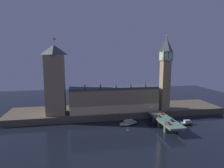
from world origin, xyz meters
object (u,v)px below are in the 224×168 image
clock_tower (165,71)px  car_southbound_trail (162,113)px  victoria_tower (55,80)px  pedestrian_mid_walk (173,118)px  car_northbound_trail (169,123)px  street_lamp_far (151,110)px  pedestrian_near_rail (165,123)px  car_northbound_lead (159,116)px  car_southbound_lead (172,120)px  street_lamp_near (166,120)px  boat_downstream (187,123)px  boat_upstream (128,123)px

clock_tower → car_southbound_trail: size_ratio=15.68×
victoria_tower → pedestrian_mid_walk: victoria_tower is taller
car_northbound_trail → car_southbound_trail: size_ratio=0.97×
pedestrian_mid_walk → street_lamp_far: 21.66m
car_southbound_trail → pedestrian_near_rail: pedestrian_near_rail is taller
car_northbound_lead → car_southbound_lead: size_ratio=1.03×
car_northbound_trail → pedestrian_near_rail: size_ratio=2.56×
car_northbound_lead → pedestrian_mid_walk: (8.94, -8.14, 0.24)m
clock_tower → street_lamp_near: 60.19m
pedestrian_mid_walk → boat_downstream: bearing=12.6°
pedestrian_mid_walk → car_northbound_trail: bearing=-131.9°
street_lamp_near → boat_downstream: (28.18, 15.43, -10.12)m
clock_tower → street_lamp_near: clock_tower is taller
victoria_tower → boat_downstream: (115.30, -34.39, -37.06)m
pedestrian_mid_walk → street_lamp_far: (-12.32, 17.55, 3.02)m
clock_tower → boat_downstream: 53.82m
car_northbound_lead → street_lamp_near: street_lamp_near is taller
car_southbound_trail → boat_downstream: car_southbound_trail is taller
clock_tower → car_southbound_trail: 43.12m
clock_tower → victoria_tower: bearing=177.7°
boat_upstream → clock_tower: bearing=25.4°
car_southbound_trail → boat_upstream: (-32.42, -2.23, -6.50)m
car_southbound_trail → street_lamp_far: (-9.34, 2.39, 3.26)m
boat_upstream → pedestrian_mid_walk: bearing=-20.1°
street_lamp_near → victoria_tower: bearing=150.2°
clock_tower → car_northbound_trail: clock_tower is taller
car_northbound_trail → boat_upstream: (-26.45, 22.90, -6.48)m
pedestrian_near_rail → boat_upstream: size_ratio=0.10×
victoria_tower → car_northbound_lead: (90.50, -29.79, -30.49)m
car_southbound_trail → boat_upstream: bearing=-176.1°
car_northbound_lead → boat_upstream: (-26.45, 4.78, -6.50)m
boat_upstream → boat_downstream: boat_upstream is taller
car_southbound_lead → street_lamp_far: size_ratio=0.65×
clock_tower → street_lamp_far: bearing=-141.8°
car_southbound_trail → boat_upstream: car_southbound_trail is taller
car_northbound_lead → boat_upstream: bearing=169.8°
victoria_tower → boat_upstream: bearing=-21.3°
boat_downstream → victoria_tower: bearing=163.4°
victoria_tower → car_northbound_trail: victoria_tower is taller
street_lamp_near → street_lamp_far: (-0.00, 29.44, -0.29)m
clock_tower → pedestrian_mid_walk: size_ratio=41.85×
street_lamp_near → car_southbound_trail: bearing=70.9°
car_southbound_trail → pedestrian_mid_walk: bearing=-78.9°
clock_tower → street_lamp_near: (-20.31, -45.42, -33.88)m
pedestrian_near_rail → street_lamp_near: 3.70m
car_northbound_lead → boat_upstream: car_northbound_lead is taller
pedestrian_near_rail → street_lamp_far: street_lamp_far is taller
car_northbound_lead → clock_tower: bearing=56.3°
car_southbound_trail → street_lamp_far: 10.18m
car_northbound_trail → boat_downstream: 29.00m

